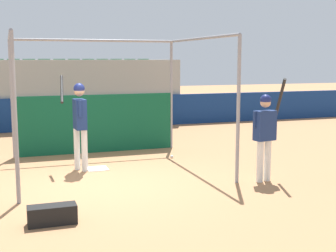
% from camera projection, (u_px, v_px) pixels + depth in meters
% --- Properties ---
extents(ground_plane, '(60.00, 60.00, 0.00)m').
position_uv_depth(ground_plane, '(102.00, 184.00, 8.96)').
color(ground_plane, '#A8754C').
extents(outfield_wall, '(24.00, 0.12, 1.10)m').
position_uv_depth(outfield_wall, '(60.00, 114.00, 15.72)').
color(outfield_wall, navy).
rests_on(outfield_wall, ground).
extents(bleacher_section, '(8.70, 2.40, 2.38)m').
position_uv_depth(bleacher_section, '(55.00, 92.00, 16.81)').
color(bleacher_section, '#9E9E99').
rests_on(bleacher_section, ground).
extents(batting_cage, '(4.12, 3.91, 2.87)m').
position_uv_depth(batting_cage, '(101.00, 107.00, 11.30)').
color(batting_cage, gray).
rests_on(batting_cage, ground).
extents(home_plate, '(0.44, 0.44, 0.02)m').
position_uv_depth(home_plate, '(97.00, 169.00, 10.21)').
color(home_plate, white).
rests_on(home_plate, ground).
extents(player_batter, '(0.54, 0.92, 2.03)m').
position_uv_depth(player_batter, '(79.00, 117.00, 9.94)').
color(player_batter, white).
rests_on(player_batter, ground).
extents(player_waiting, '(0.72, 0.56, 2.03)m').
position_uv_depth(player_waiting, '(265.00, 129.00, 9.06)').
color(player_waiting, white).
rests_on(player_waiting, ground).
extents(equipment_bag, '(0.70, 0.28, 0.28)m').
position_uv_depth(equipment_bag, '(52.00, 215.00, 6.80)').
color(equipment_bag, black).
rests_on(equipment_bag, ground).
extents(baseball, '(0.07, 0.07, 0.07)m').
position_uv_depth(baseball, '(172.00, 156.00, 11.34)').
color(baseball, white).
rests_on(baseball, ground).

